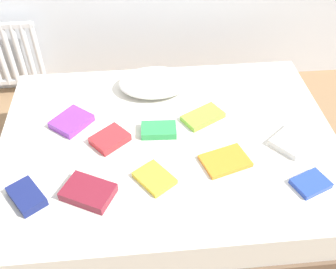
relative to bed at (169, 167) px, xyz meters
name	(u,v)px	position (x,y,z in m)	size (l,w,h in m)	color
ground_plane	(169,192)	(0.00, 0.00, -0.25)	(8.00, 8.00, 0.00)	#93704C
bed	(169,167)	(0.00, 0.00, 0.00)	(2.00, 1.50, 0.50)	brown
radiator	(15,55)	(-1.13, 1.20, 0.14)	(0.41, 0.04, 0.55)	white
pillow	(154,82)	(-0.05, 0.48, 0.31)	(0.47, 0.34, 0.11)	white
textbook_maroon	(88,192)	(-0.44, -0.38, 0.28)	(0.25, 0.17, 0.05)	maroon
textbook_purple	(72,121)	(-0.57, 0.18, 0.27)	(0.21, 0.18, 0.04)	purple
textbook_orange	(225,161)	(0.29, -0.22, 0.26)	(0.25, 0.18, 0.02)	orange
textbook_white	(292,141)	(0.70, -0.11, 0.27)	(0.22, 0.18, 0.04)	white
textbook_yellow	(155,178)	(-0.11, -0.31, 0.27)	(0.20, 0.15, 0.03)	yellow
textbook_navy	(27,196)	(-0.75, -0.37, 0.28)	(0.20, 0.13, 0.05)	navy
textbook_red	(110,139)	(-0.34, 0.00, 0.28)	(0.20, 0.15, 0.04)	red
textbook_green	(159,130)	(-0.05, 0.05, 0.27)	(0.20, 0.13, 0.04)	green
textbook_lime	(203,117)	(0.22, 0.15, 0.27)	(0.25, 0.14, 0.03)	#8CC638
textbook_blue	(311,183)	(0.69, -0.42, 0.27)	(0.18, 0.13, 0.03)	#2847B7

